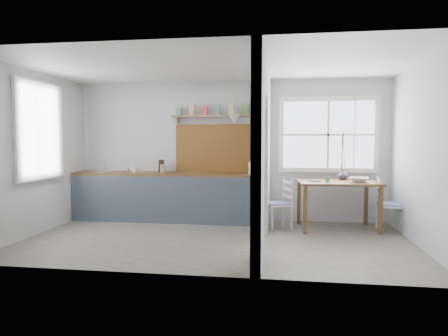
# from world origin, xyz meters

# --- Properties ---
(floor) EXTENTS (5.80, 3.20, 0.01)m
(floor) POSITION_xyz_m (0.00, 0.00, 0.00)
(floor) COLOR gray
(floor) RESTS_ON ground
(ceiling) EXTENTS (5.80, 3.20, 0.01)m
(ceiling) POSITION_xyz_m (0.00, 0.00, 2.60)
(ceiling) COLOR beige
(ceiling) RESTS_ON walls
(walls) EXTENTS (5.81, 3.21, 2.60)m
(walls) POSITION_xyz_m (0.00, 0.00, 1.30)
(walls) COLOR beige
(walls) RESTS_ON floor
(partition) EXTENTS (0.12, 3.20, 2.60)m
(partition) POSITION_xyz_m (0.70, 0.06, 1.45)
(partition) COLOR beige
(partition) RESTS_ON floor
(kitchen_window) EXTENTS (0.10, 1.16, 1.50)m
(kitchen_window) POSITION_xyz_m (-2.87, 0.00, 1.65)
(kitchen_window) COLOR white
(kitchen_window) RESTS_ON walls
(nook_window) EXTENTS (1.76, 0.10, 1.30)m
(nook_window) POSITION_xyz_m (1.80, 1.56, 1.60)
(nook_window) COLOR white
(nook_window) RESTS_ON walls
(counter) EXTENTS (3.50, 0.60, 0.90)m
(counter) POSITION_xyz_m (-1.13, 1.33, 0.46)
(counter) COLOR brown
(counter) RESTS_ON floor
(sink) EXTENTS (0.40, 0.40, 0.02)m
(sink) POSITION_xyz_m (-2.43, 1.30, 0.89)
(sink) COLOR silver
(sink) RESTS_ON counter
(backsplash) EXTENTS (1.65, 0.03, 0.90)m
(backsplash) POSITION_xyz_m (-0.20, 1.58, 1.35)
(backsplash) COLOR brown
(backsplash) RESTS_ON walls
(shelf) EXTENTS (1.75, 0.20, 0.21)m
(shelf) POSITION_xyz_m (-0.20, 1.49, 2.00)
(shelf) COLOR #966A41
(shelf) RESTS_ON walls
(pendant_lamp) EXTENTS (0.26, 0.26, 0.16)m
(pendant_lamp) POSITION_xyz_m (0.15, 1.15, 1.88)
(pendant_lamp) COLOR beige
(pendant_lamp) RESTS_ON ceiling
(utensil_rail) EXTENTS (0.02, 0.50, 0.02)m
(utensil_rail) POSITION_xyz_m (0.61, 0.90, 1.45)
(utensil_rail) COLOR silver
(utensil_rail) RESTS_ON partition
(dining_table) EXTENTS (1.38, 0.99, 0.81)m
(dining_table) POSITION_xyz_m (1.91, 1.01, 0.41)
(dining_table) COLOR brown
(dining_table) RESTS_ON floor
(chair_left) EXTENTS (0.51, 0.51, 0.85)m
(chair_left) POSITION_xyz_m (0.92, 0.99, 0.43)
(chair_left) COLOR silver
(chair_left) RESTS_ON floor
(chair_right) EXTENTS (0.45, 0.45, 0.89)m
(chair_right) POSITION_xyz_m (2.76, 1.01, 0.44)
(chair_right) COLOR silver
(chair_right) RESTS_ON floor
(kettle) EXTENTS (0.27, 0.24, 0.26)m
(kettle) POSITION_xyz_m (0.47, 1.22, 1.03)
(kettle) COLOR white
(kettle) RESTS_ON counter
(mug_a) EXTENTS (0.12, 0.12, 0.09)m
(mug_a) POSITION_xyz_m (-1.73, 1.21, 0.94)
(mug_a) COLOR white
(mug_a) RESTS_ON counter
(mug_b) EXTENTS (0.15, 0.15, 0.09)m
(mug_b) POSITION_xyz_m (-1.96, 1.42, 0.95)
(mug_b) COLOR silver
(mug_b) RESTS_ON counter
(knife_block) EXTENTS (0.15, 0.17, 0.23)m
(knife_block) POSITION_xyz_m (-1.27, 1.40, 1.02)
(knife_block) COLOR black
(knife_block) RESTS_ON counter
(jar) EXTENTS (0.12, 0.12, 0.15)m
(jar) POSITION_xyz_m (-1.22, 1.31, 0.98)
(jar) COLOR tan
(jar) RESTS_ON counter
(towel_magenta) EXTENTS (0.02, 0.03, 0.50)m
(towel_magenta) POSITION_xyz_m (0.58, 0.98, 0.28)
(towel_magenta) COLOR #C71677
(towel_magenta) RESTS_ON counter
(towel_orange) EXTENTS (0.02, 0.03, 0.52)m
(towel_orange) POSITION_xyz_m (0.58, 0.94, 0.25)
(towel_orange) COLOR #C6612E
(towel_orange) RESTS_ON counter
(bowl) EXTENTS (0.38, 0.38, 0.08)m
(bowl) POSITION_xyz_m (2.24, 0.92, 0.85)
(bowl) COLOR white
(bowl) RESTS_ON dining_table
(table_cup) EXTENTS (0.09, 0.09, 0.08)m
(table_cup) POSITION_xyz_m (1.72, 0.88, 0.86)
(table_cup) COLOR #58A55D
(table_cup) RESTS_ON dining_table
(plate) EXTENTS (0.24, 0.24, 0.02)m
(plate) POSITION_xyz_m (1.54, 0.96, 0.82)
(plate) COLOR black
(plate) RESTS_ON dining_table
(vase) EXTENTS (0.22, 0.22, 0.18)m
(vase) POSITION_xyz_m (2.03, 1.27, 0.90)
(vase) COLOR #442C4A
(vase) RESTS_ON dining_table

